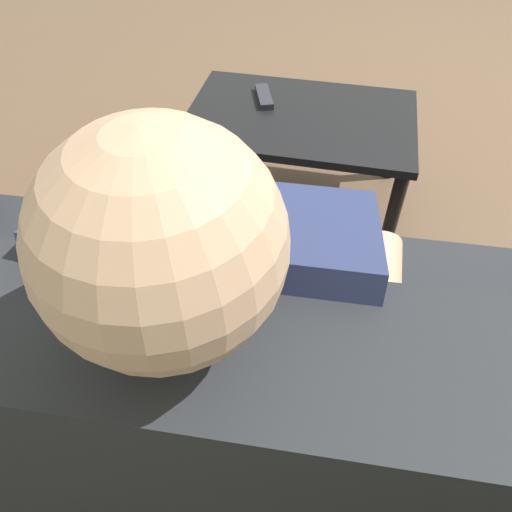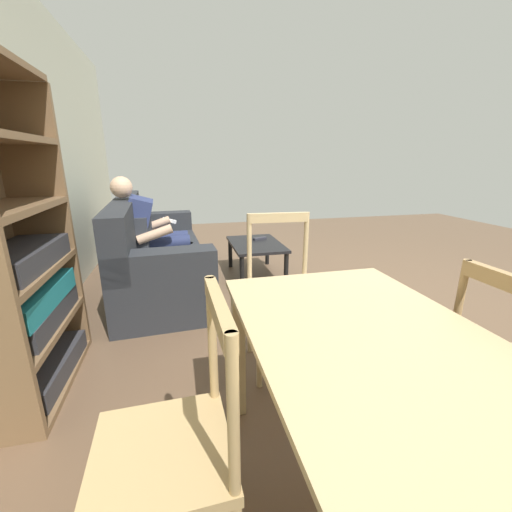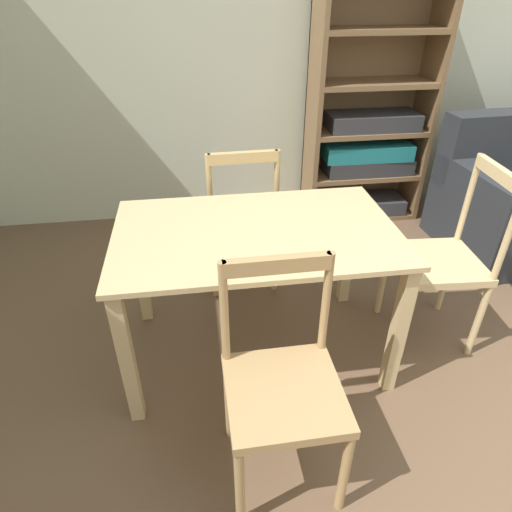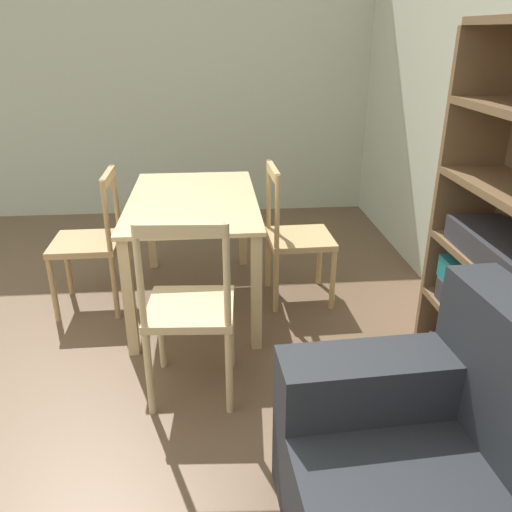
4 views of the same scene
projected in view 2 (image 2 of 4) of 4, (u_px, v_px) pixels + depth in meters
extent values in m
plane|color=brown|center=(393.00, 308.00, 2.99)|extent=(9.12, 9.12, 0.00)
cube|color=#282B30|center=(162.00, 266.00, 3.50)|extent=(2.24, 0.96, 0.41)
cube|color=#282B30|center=(126.00, 226.00, 3.28)|extent=(2.20, 0.32, 0.51)
cube|color=#282B30|center=(161.00, 265.00, 2.51)|extent=(0.29, 0.85, 0.23)
cube|color=#282B30|center=(159.00, 221.00, 4.31)|extent=(0.29, 0.85, 0.23)
cube|color=#30333A|center=(143.00, 233.00, 3.33)|extent=(0.41, 0.16, 0.36)
cube|color=navy|center=(137.00, 224.00, 3.33)|extent=(0.42, 0.38, 0.58)
sphere|color=#DBAD89|center=(121.00, 187.00, 3.20)|extent=(0.21, 0.21, 0.21)
cylinder|color=navy|center=(168.00, 243.00, 3.37)|extent=(0.17, 0.45, 0.15)
cylinder|color=#DBAD89|center=(191.00, 266.00, 3.51)|extent=(0.11, 0.11, 0.41)
cube|color=black|center=(199.00, 280.00, 3.58)|extent=(0.11, 0.25, 0.08)
cylinder|color=navy|center=(167.00, 238.00, 3.57)|extent=(0.17, 0.45, 0.15)
cylinder|color=#DBAD89|center=(189.00, 260.00, 3.71)|extent=(0.11, 0.11, 0.41)
cube|color=black|center=(197.00, 274.00, 3.78)|extent=(0.11, 0.25, 0.08)
cylinder|color=#DBAD89|center=(155.00, 234.00, 3.17)|extent=(0.11, 0.36, 0.19)
cylinder|color=#DBAD89|center=(155.00, 225.00, 3.63)|extent=(0.11, 0.36, 0.19)
cube|color=white|center=(169.00, 221.00, 3.66)|extent=(0.05, 0.16, 0.08)
cube|color=black|center=(256.00, 244.00, 3.74)|extent=(0.85, 0.56, 0.03)
cylinder|color=black|center=(286.00, 269.00, 3.49)|extent=(0.05, 0.05, 0.36)
cylinder|color=black|center=(267.00, 251.00, 4.21)|extent=(0.05, 0.05, 0.36)
cylinder|color=black|center=(242.00, 273.00, 3.38)|extent=(0.05, 0.05, 0.36)
cylinder|color=black|center=(230.00, 253.00, 4.10)|extent=(0.05, 0.05, 0.36)
cube|color=#2D2D38|center=(260.00, 238.00, 3.90)|extent=(0.10, 0.18, 0.02)
cube|color=brown|center=(42.00, 229.00, 2.13)|extent=(0.04, 0.36, 1.75)
cube|color=brown|center=(41.00, 383.00, 1.96)|extent=(0.84, 0.36, 0.04)
cube|color=brown|center=(30.00, 331.00, 1.86)|extent=(0.84, 0.36, 0.04)
cube|color=brown|center=(17.00, 273.00, 1.76)|extent=(0.84, 0.36, 0.04)
cube|color=brown|center=(3.00, 209.00, 1.66)|extent=(0.84, 0.36, 0.04)
cube|color=#333338|center=(44.00, 369.00, 1.97)|extent=(0.70, 0.31, 0.12)
cube|color=#333338|center=(33.00, 316.00, 1.87)|extent=(0.69, 0.29, 0.12)
cube|color=teal|center=(27.00, 298.00, 1.82)|extent=(0.69, 0.31, 0.12)
cube|color=#333338|center=(20.00, 258.00, 1.77)|extent=(0.69, 0.30, 0.12)
cube|color=#D1B27F|center=(376.00, 342.00, 1.08)|extent=(1.31, 0.81, 0.02)
cube|color=#D1B27F|center=(363.00, 336.00, 1.82)|extent=(0.06, 0.06, 0.72)
cube|color=#D1B27F|center=(239.00, 353.00, 1.66)|extent=(0.06, 0.06, 0.72)
cube|color=tan|center=(162.00, 454.00, 1.00)|extent=(0.43, 0.43, 0.04)
cylinder|color=tan|center=(114.00, 469.00, 1.19)|extent=(0.04, 0.04, 0.44)
cylinder|color=tan|center=(217.00, 446.00, 1.29)|extent=(0.04, 0.04, 0.44)
cylinder|color=tan|center=(212.00, 342.00, 1.15)|extent=(0.03, 0.03, 0.49)
cylinder|color=tan|center=(233.00, 422.00, 0.80)|extent=(0.03, 0.03, 0.49)
cube|color=tan|center=(219.00, 309.00, 0.92)|extent=(0.38, 0.05, 0.06)
cube|color=#D1B27F|center=(284.00, 299.00, 2.04)|extent=(0.45, 0.45, 0.04)
cylinder|color=#D1B27F|center=(259.00, 351.00, 1.89)|extent=(0.04, 0.04, 0.47)
cylinder|color=#D1B27F|center=(322.00, 345.00, 1.96)|extent=(0.04, 0.04, 0.47)
cylinder|color=#D1B27F|center=(250.00, 321.00, 2.25)|extent=(0.04, 0.04, 0.47)
cylinder|color=#D1B27F|center=(303.00, 317.00, 2.31)|extent=(0.04, 0.04, 0.47)
cylinder|color=#D1B27F|center=(249.00, 253.00, 2.11)|extent=(0.03, 0.03, 0.51)
cylinder|color=#D1B27F|center=(305.00, 250.00, 2.18)|extent=(0.03, 0.03, 0.51)
cube|color=#D1B27F|center=(278.00, 218.00, 2.08)|extent=(0.06, 0.38, 0.06)
cylinder|color=tan|center=(505.00, 389.00, 1.60)|extent=(0.04, 0.04, 0.46)
cylinder|color=tan|center=(440.00, 402.00, 1.51)|extent=(0.04, 0.04, 0.46)
cylinder|color=tan|center=(457.00, 312.00, 1.38)|extent=(0.03, 0.03, 0.46)
cube|color=tan|center=(512.00, 283.00, 1.14)|extent=(0.38, 0.04, 0.06)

